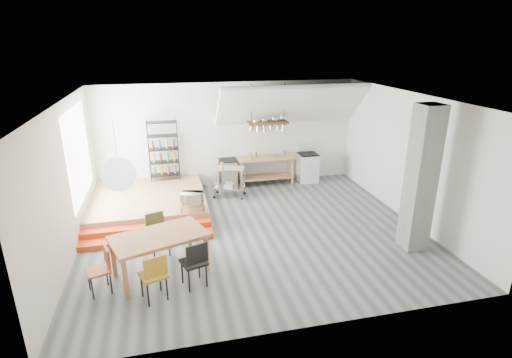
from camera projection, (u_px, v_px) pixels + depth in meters
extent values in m
plane|color=#4A5456|center=(254.00, 232.00, 9.67)|extent=(8.00, 8.00, 0.00)
cube|color=silver|center=(229.00, 135.00, 12.35)|extent=(8.00, 0.04, 3.20)
cube|color=silver|center=(66.00, 183.00, 8.28)|extent=(0.04, 7.00, 3.20)
cube|color=silver|center=(409.00, 158.00, 9.99)|extent=(0.04, 7.00, 3.20)
cube|color=white|center=(254.00, 99.00, 8.60)|extent=(8.00, 7.00, 0.02)
cube|color=white|center=(291.00, 105.00, 11.87)|extent=(4.40, 1.44, 1.32)
cube|color=white|center=(79.00, 154.00, 9.60)|extent=(0.02, 2.50, 2.20)
cube|color=#A17F50|center=(149.00, 202.00, 10.91)|extent=(3.00, 3.00, 0.40)
cube|color=red|center=(147.00, 239.00, 9.16)|extent=(3.00, 0.35, 0.13)
cube|color=red|center=(148.00, 230.00, 9.46)|extent=(3.00, 0.35, 0.27)
cube|color=slate|center=(421.00, 179.00, 8.47)|extent=(0.50, 0.50, 3.20)
cube|color=#A17F50|center=(266.00, 158.00, 12.50)|extent=(1.80, 0.60, 0.06)
cube|color=#A17F50|center=(266.00, 177.00, 12.72)|extent=(1.70, 0.55, 0.04)
cube|color=#A17F50|center=(288.00, 168.00, 13.03)|extent=(0.06, 0.06, 0.86)
cube|color=#A17F50|center=(239.00, 171.00, 12.68)|extent=(0.06, 0.06, 0.86)
cube|color=#A17F50|center=(292.00, 172.00, 12.63)|extent=(0.06, 0.06, 0.86)
cube|color=#A17F50|center=(242.00, 176.00, 12.28)|extent=(0.06, 0.06, 0.86)
cube|color=white|center=(307.00, 168.00, 12.95)|extent=(0.60, 0.60, 0.90)
cube|color=black|center=(308.00, 154.00, 12.79)|extent=(0.58, 0.58, 0.03)
cube|color=white|center=(305.00, 148.00, 13.00)|extent=(0.60, 0.05, 0.25)
cylinder|color=black|center=(311.00, 152.00, 12.94)|extent=(0.18, 0.18, 0.02)
cylinder|color=black|center=(302.00, 152.00, 12.88)|extent=(0.18, 0.18, 0.02)
cylinder|color=black|center=(314.00, 154.00, 12.68)|extent=(0.18, 0.18, 0.02)
cylinder|color=black|center=(305.00, 155.00, 12.62)|extent=(0.18, 0.18, 0.02)
cube|color=#3D2718|center=(268.00, 122.00, 11.93)|extent=(1.20, 0.50, 0.05)
cylinder|color=black|center=(251.00, 104.00, 11.63)|extent=(0.02, 0.02, 1.15)
cylinder|color=black|center=(284.00, 102.00, 11.84)|extent=(0.02, 0.02, 1.15)
cylinder|color=silver|center=(252.00, 128.00, 11.82)|extent=(0.16, 0.16, 0.12)
cylinder|color=silver|center=(258.00, 128.00, 11.87)|extent=(0.20, 0.20, 0.16)
cylinder|color=silver|center=(265.00, 129.00, 11.92)|extent=(0.16, 0.16, 0.20)
cylinder|color=silver|center=(271.00, 127.00, 11.95)|extent=(0.20, 0.20, 0.12)
cylinder|color=silver|center=(278.00, 127.00, 12.00)|extent=(0.16, 0.16, 0.16)
cylinder|color=silver|center=(284.00, 128.00, 12.05)|extent=(0.20, 0.20, 0.20)
cylinder|color=black|center=(178.00, 148.00, 12.00)|extent=(0.02, 0.02, 1.80)
cylinder|color=black|center=(149.00, 150.00, 11.82)|extent=(0.02, 0.02, 1.80)
cylinder|color=black|center=(178.00, 151.00, 11.67)|extent=(0.02, 0.02, 1.80)
cylinder|color=black|center=(149.00, 153.00, 11.49)|extent=(0.02, 0.02, 1.80)
cube|color=black|center=(166.00, 175.00, 12.00)|extent=(0.88, 0.38, 0.02)
cube|color=black|center=(165.00, 162.00, 11.86)|extent=(0.88, 0.38, 0.02)
cube|color=black|center=(164.00, 149.00, 11.73)|extent=(0.88, 0.38, 0.02)
cube|color=black|center=(162.00, 136.00, 11.60)|extent=(0.88, 0.38, 0.02)
cube|color=black|center=(161.00, 122.00, 11.46)|extent=(0.88, 0.38, 0.03)
cylinder|color=#418435|center=(165.00, 170.00, 11.95)|extent=(0.07, 0.07, 0.24)
cylinder|color=#9D871A|center=(164.00, 157.00, 11.82)|extent=(0.07, 0.07, 0.24)
cylinder|color=brown|center=(163.00, 144.00, 11.68)|extent=(0.07, 0.07, 0.24)
cube|color=#A17F50|center=(192.00, 204.00, 9.88)|extent=(0.60, 0.40, 0.03)
cylinder|color=black|center=(202.00, 204.00, 10.12)|extent=(0.02, 0.02, 0.13)
cylinder|color=black|center=(181.00, 205.00, 10.00)|extent=(0.02, 0.02, 0.13)
cylinder|color=black|center=(204.00, 209.00, 9.81)|extent=(0.02, 0.02, 0.13)
cylinder|color=black|center=(182.00, 211.00, 9.69)|extent=(0.02, 0.02, 0.13)
sphere|color=white|center=(119.00, 174.00, 6.93)|extent=(0.60, 0.60, 0.60)
cube|color=#986337|center=(159.00, 237.00, 7.70)|extent=(2.01, 1.54, 0.07)
cube|color=#986337|center=(189.00, 237.00, 8.59)|extent=(0.10, 0.10, 0.78)
cube|color=#986337|center=(113.00, 258.00, 7.77)|extent=(0.10, 0.10, 0.78)
cube|color=#986337|center=(207.00, 254.00, 7.92)|extent=(0.10, 0.10, 0.78)
cube|color=#986337|center=(125.00, 279.00, 7.10)|extent=(0.10, 0.10, 0.78)
cube|color=#A0731B|center=(153.00, 275.00, 7.04)|extent=(0.55, 0.55, 0.04)
cube|color=#A0731B|center=(156.00, 267.00, 6.80)|extent=(0.40, 0.18, 0.38)
cylinder|color=black|center=(148.00, 295.00, 6.90)|extent=(0.03, 0.03, 0.47)
cylinder|color=black|center=(167.00, 289.00, 7.08)|extent=(0.03, 0.03, 0.47)
cylinder|color=black|center=(142.00, 285.00, 7.17)|extent=(0.03, 0.03, 0.47)
cylinder|color=black|center=(160.00, 279.00, 7.35)|extent=(0.03, 0.03, 0.47)
cube|color=black|center=(194.00, 262.00, 7.44)|extent=(0.55, 0.55, 0.04)
cube|color=black|center=(197.00, 254.00, 7.19)|extent=(0.41, 0.17, 0.38)
cylinder|color=black|center=(189.00, 281.00, 7.30)|extent=(0.03, 0.03, 0.48)
cylinder|color=black|center=(207.00, 275.00, 7.47)|extent=(0.03, 0.03, 0.48)
cylinder|color=black|center=(182.00, 272.00, 7.58)|extent=(0.03, 0.03, 0.48)
cylinder|color=black|center=(199.00, 267.00, 7.74)|extent=(0.03, 0.03, 0.48)
cube|color=#4D5628|center=(158.00, 235.00, 8.50)|extent=(0.53, 0.53, 0.04)
cube|color=#4D5628|center=(155.00, 220.00, 8.57)|extent=(0.39, 0.16, 0.37)
cylinder|color=black|center=(164.00, 240.00, 8.80)|extent=(0.03, 0.03, 0.46)
cylinder|color=black|center=(149.00, 244.00, 8.64)|extent=(0.03, 0.03, 0.46)
cylinder|color=black|center=(169.00, 246.00, 8.53)|extent=(0.03, 0.03, 0.46)
cylinder|color=black|center=(154.00, 250.00, 8.37)|extent=(0.03, 0.03, 0.46)
cube|color=#A04016|center=(98.00, 271.00, 7.23)|extent=(0.51, 0.51, 0.04)
cube|color=#A04016|center=(107.00, 256.00, 7.24)|extent=(0.16, 0.38, 0.35)
cylinder|color=black|center=(111.00, 283.00, 7.26)|extent=(0.03, 0.03, 0.44)
cylinder|color=black|center=(107.00, 275.00, 7.52)|extent=(0.03, 0.03, 0.44)
cylinder|color=black|center=(92.00, 289.00, 7.10)|extent=(0.03, 0.03, 0.44)
cylinder|color=black|center=(89.00, 280.00, 7.36)|extent=(0.03, 0.03, 0.44)
cube|color=silver|center=(229.00, 169.00, 11.53)|extent=(1.00, 0.77, 0.04)
cube|color=silver|center=(229.00, 187.00, 11.72)|extent=(1.00, 0.77, 0.03)
cylinder|color=silver|center=(244.00, 180.00, 11.82)|extent=(0.03, 0.03, 0.85)
sphere|color=black|center=(244.00, 193.00, 11.96)|extent=(0.08, 0.08, 0.08)
cylinder|color=silver|center=(217.00, 179.00, 11.92)|extent=(0.03, 0.03, 0.85)
sphere|color=black|center=(217.00, 192.00, 12.06)|extent=(0.08, 0.08, 0.08)
cylinder|color=silver|center=(242.00, 186.00, 11.42)|extent=(0.03, 0.03, 0.85)
sphere|color=black|center=(242.00, 199.00, 11.55)|extent=(0.08, 0.08, 0.08)
cylinder|color=silver|center=(214.00, 184.00, 11.51)|extent=(0.03, 0.03, 0.85)
sphere|color=black|center=(214.00, 197.00, 11.65)|extent=(0.08, 0.08, 0.08)
cube|color=black|center=(228.00, 173.00, 12.44)|extent=(0.52, 0.52, 0.89)
imported|color=beige|center=(192.00, 198.00, 9.82)|extent=(0.61, 0.49, 0.29)
imported|color=silver|center=(278.00, 156.00, 12.52)|extent=(0.29, 0.29, 0.06)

